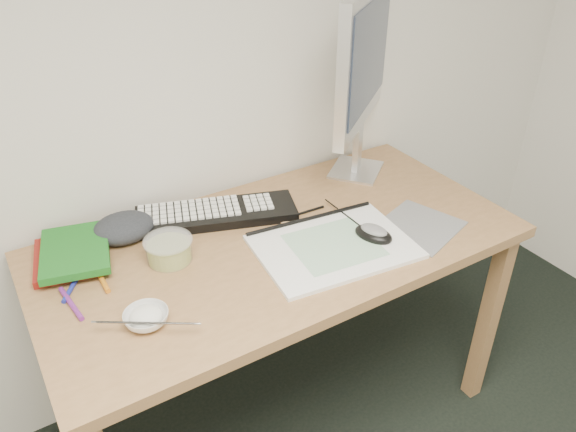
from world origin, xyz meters
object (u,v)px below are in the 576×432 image
sketchpad (334,247)px  monitor (364,63)px  keyboard (217,214)px  desk (280,262)px  rice_bowl (146,318)px

sketchpad → monitor: monitor is taller
sketchpad → monitor: size_ratio=0.70×
sketchpad → keyboard: (-0.21, 0.32, 0.01)m
sketchpad → desk: bearing=138.3°
rice_bowl → desk: bearing=17.1°
keyboard → rice_bowl: bearing=-116.2°
keyboard → rice_bowl: 0.49m
monitor → rice_bowl: 1.05m
sketchpad → keyboard: size_ratio=0.89×
desk → keyboard: keyboard is taller
sketchpad → monitor: 0.62m
desk → monitor: bearing=26.9°
desk → monitor: size_ratio=2.25×
sketchpad → monitor: (0.35, 0.35, 0.38)m
desk → keyboard: 0.25m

